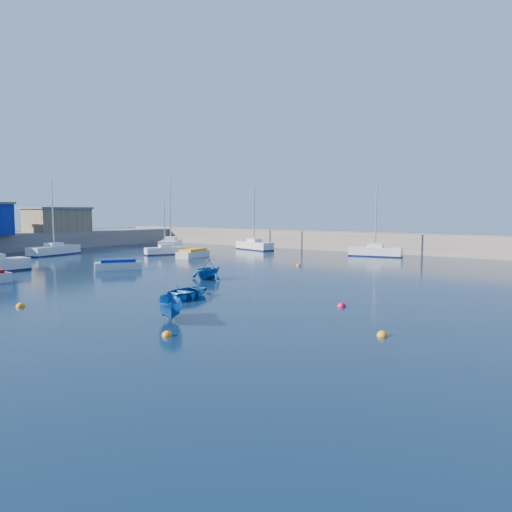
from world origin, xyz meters
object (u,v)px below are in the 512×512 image
Objects in this scene: sailboat_4 at (171,244)px; dinghy_left at (208,269)px; dinghy_right at (171,308)px; sailboat_6 at (375,251)px; motorboat_2 at (193,253)px; sailboat_5 at (254,245)px; dinghy_center at (184,292)px; motorboat_1 at (118,265)px; sailboat_2 at (54,250)px; brick_shed_a at (57,220)px; sailboat_3 at (165,251)px.

sailboat_4 is 3.36× the size of dinghy_left.
sailboat_4 is 49.10m from dinghy_right.
sailboat_4 is at bearing 87.49° from dinghy_right.
sailboat_6 is 22.17m from motorboat_2.
sailboat_5 is at bearing 72.76° from dinghy_right.
dinghy_right is at bearing 177.51° from sailboat_6.
dinghy_left is at bearing 112.56° from dinghy_center.
sailboat_6 is 2.61× the size of dinghy_left.
motorboat_1 is (4.61, -27.22, -0.16)m from sailboat_5.
motorboat_1 is at bearing -29.51° from sailboat_2.
brick_shed_a reaches higher than dinghy_left.
sailboat_4 is at bearing 31.63° from brick_shed_a.
brick_shed_a is 27.42m from motorboat_2.
dinghy_center is (20.56, -34.39, -0.25)m from sailboat_5.
dinghy_right is at bearing -58.84° from dinghy_left.
motorboat_1 is (-13.50, -27.85, -0.14)m from sailboat_6.
sailboat_2 is 1.12× the size of sailboat_6.
dinghy_right is (39.62, -17.36, -0.01)m from sailboat_2.
brick_shed_a is at bearing -168.59° from motorboat_1.
brick_shed_a is at bearing 104.84° from dinghy_right.
sailboat_6 is 1.95× the size of motorboat_1.
sailboat_5 is 2.78× the size of dinghy_right.
sailboat_2 is 1.07× the size of sailboat_5.
sailboat_4 reaches higher than dinghy_right.
sailboat_2 is 2.96× the size of dinghy_right.
dinghy_left is (14.52, -13.23, 0.37)m from motorboat_2.
dinghy_right is at bearing -60.58° from motorboat_2.
sailboat_4 is at bearing 127.45° from dinghy_center.
sailboat_6 is 1.61× the size of motorboat_2.
sailboat_3 reaches higher than dinghy_right.
sailboat_6 is 27.66m from dinghy_left.
sailboat_4 is 42.82m from dinghy_center.
motorboat_1 is 1.35× the size of dinghy_right.
sailboat_2 is 26.61m from sailboat_5.
sailboat_2 reaches higher than dinghy_center.
dinghy_left is at bearing -133.54° from sailboat_5.
motorboat_2 is at bearing 2.23° from brick_shed_a.
dinghy_center is at bearing -22.88° from brick_shed_a.
brick_shed_a is 13.53m from sailboat_2.
sailboat_4 reaches higher than sailboat_6.
sailboat_4 is 1.23× the size of sailboat_5.
sailboat_5 is 18.12m from sailboat_6.
sailboat_5 reaches higher than dinghy_right.
sailboat_4 reaches higher than brick_shed_a.
brick_shed_a is 30.06m from sailboat_5.
dinghy_left is (19.78, -13.55, 0.32)m from sailboat_3.
sailboat_5 is 46.35m from dinghy_right.
sailboat_4 is at bearing 156.48° from sailboat_3.
sailboat_3 reaches higher than brick_shed_a.
dinghy_left is at bearing -10.65° from sailboat_3.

